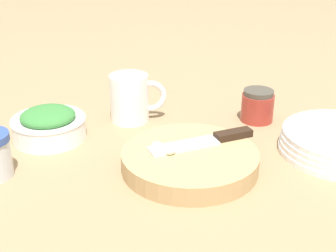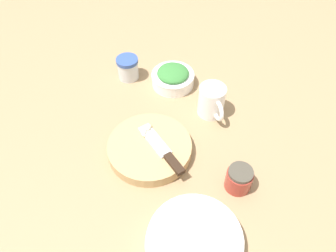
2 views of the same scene
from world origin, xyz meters
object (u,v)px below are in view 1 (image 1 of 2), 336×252
at_px(chef_knife, 208,140).
at_px(herb_bowl, 49,124).
at_px(garlic_cloves, 163,148).
at_px(coffee_mug, 131,98).
at_px(honey_jar, 258,106).
at_px(cutting_board, 190,160).

xyz_separation_m(chef_knife, herb_bowl, (-0.30, 0.06, -0.01)).
bearing_deg(chef_knife, herb_bowl, 51.58).
distance_m(garlic_cloves, coffee_mug, 0.22).
relative_size(garlic_cloves, honey_jar, 0.71).
relative_size(herb_bowl, honey_jar, 2.11).
bearing_deg(honey_jar, cutting_board, -122.09).
height_order(cutting_board, chef_knife, chef_knife).
bearing_deg(herb_bowl, cutting_board, -20.06).
relative_size(cutting_board, honey_jar, 3.45).
bearing_deg(honey_jar, garlic_cloves, -129.43).
height_order(cutting_board, garlic_cloves, garlic_cloves).
relative_size(cutting_board, garlic_cloves, 4.84).
distance_m(herb_bowl, coffee_mug, 0.17).
xyz_separation_m(cutting_board, coffee_mug, (-0.13, 0.20, 0.03)).
height_order(cutting_board, coffee_mug, coffee_mug).
xyz_separation_m(cutting_board, chef_knife, (0.03, 0.04, 0.02)).
xyz_separation_m(cutting_board, garlic_cloves, (-0.05, -0.00, 0.02)).
relative_size(herb_bowl, coffee_mug, 1.21).
bearing_deg(honey_jar, chef_knife, -120.20).
height_order(garlic_cloves, herb_bowl, herb_bowl).
bearing_deg(coffee_mug, chef_knife, -45.72).
height_order(coffee_mug, honey_jar, coffee_mug).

